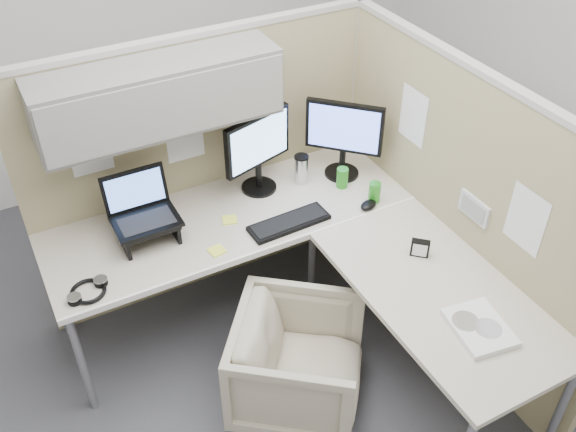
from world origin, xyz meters
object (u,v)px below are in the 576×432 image
desk (304,253)px  monitor_left (258,147)px  office_chair (298,359)px  keyboard (289,223)px

desk → monitor_left: monitor_left is taller
office_chair → keyboard: bearing=14.5°
desk → keyboard: keyboard is taller
keyboard → desk: bearing=-97.0°
office_chair → monitor_left: size_ratio=1.37×
office_chair → monitor_left: (0.23, 0.89, 0.69)m
desk → keyboard: size_ratio=4.53×
office_chair → monitor_left: monitor_left is taller
monitor_left → desk: bearing=-108.9°
keyboard → office_chair: bearing=-115.5°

